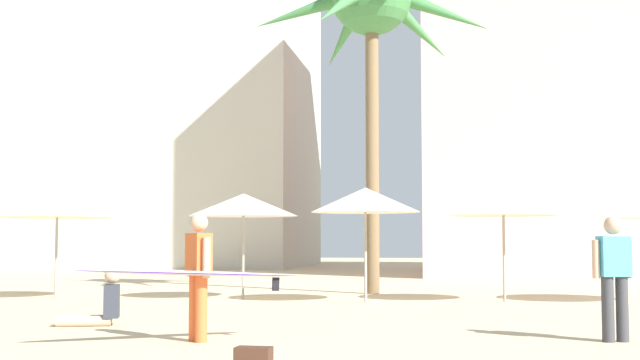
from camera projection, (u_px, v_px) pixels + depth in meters
name	position (u px, v px, depth m)	size (l,w,h in m)	color
hotel_pink	(634.00, 73.00, 34.04)	(16.62, 11.13, 15.99)	beige
hotel_tower_gray	(125.00, 11.00, 45.82)	(19.58, 11.57, 27.27)	beige
palm_tree_far_left	(372.00, 8.00, 21.50)	(6.14, 5.50, 8.58)	brown
cafe_umbrella_0	(57.00, 210.00, 19.28)	(2.62, 2.62, 2.19)	gray
cafe_umbrella_1	(503.00, 204.00, 18.36)	(2.40, 2.40, 2.35)	gray
cafe_umbrella_3	(243.00, 205.00, 19.14)	(2.45, 2.45, 2.37)	gray
cafe_umbrella_6	(365.00, 200.00, 18.19)	(2.34, 2.34, 2.44)	gray
person_far_left	(196.00, 272.00, 11.00)	(2.61, 1.98, 1.67)	orange
person_mid_center	(614.00, 273.00, 11.10)	(0.60, 0.33, 1.63)	#3D3D42
person_mid_left	(100.00, 306.00, 13.18)	(1.00, 0.64, 0.89)	#D1A889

